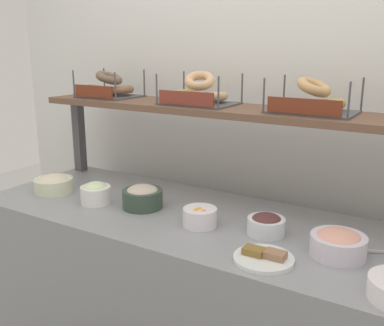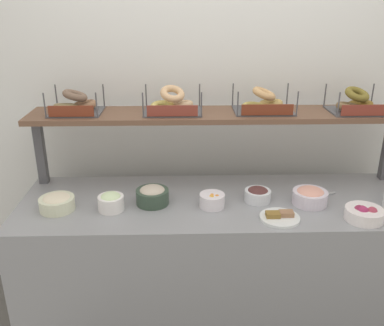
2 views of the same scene
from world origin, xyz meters
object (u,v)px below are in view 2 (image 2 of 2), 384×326
serving_spoon_near_plate (319,196)px  bowl_potato_salad (57,202)px  bowl_scallion_spread (111,201)px  bagel_basket_plain (172,104)px  bowl_fruit_salad (212,200)px  bowl_lox_spread (310,196)px  bowl_chocolate_spread (258,194)px  bagel_basket_cinnamon_raisin (356,104)px  bagel_basket_poppy (75,105)px  bowl_tuna_salad (152,195)px  bowl_beet_salad (364,214)px  serving_plate_white (280,217)px  bagel_basket_sesame (263,104)px

serving_spoon_near_plate → bowl_potato_salad: bearing=-175.7°
bowl_scallion_spread → bagel_basket_plain: bearing=48.6°
bowl_fruit_salad → serving_spoon_near_plate: (0.61, 0.10, -0.03)m
bowl_lox_spread → bowl_chocolate_spread: bearing=171.6°
bowl_fruit_salad → bagel_basket_cinnamon_raisin: (0.84, 0.33, 0.44)m
serving_spoon_near_plate → bagel_basket_poppy: (-1.37, 0.26, 0.47)m
bowl_potato_salad → bowl_tuna_salad: bowl_tuna_salad is taller
bowl_fruit_salad → bowl_beet_salad: bearing=-12.1°
serving_plate_white → bagel_basket_poppy: (-1.09, 0.50, 0.47)m
serving_spoon_near_plate → bagel_basket_sesame: bearing=138.9°
bagel_basket_plain → bagel_basket_cinnamon_raisin: bearing=-1.0°
bowl_chocolate_spread → bagel_basket_poppy: bearing=164.0°
bowl_potato_salad → bagel_basket_cinnamon_raisin: (1.66, 0.34, 0.43)m
serving_spoon_near_plate → bagel_basket_cinnamon_raisin: bearing=44.8°
bowl_fruit_salad → bagel_basket_cinnamon_raisin: bearing=21.3°
bowl_tuna_salad → bagel_basket_cinnamon_raisin: (1.16, 0.28, 0.43)m
bagel_basket_plain → bowl_tuna_salad: bearing=-110.3°
bowl_potato_salad → serving_plate_white: size_ratio=0.91×
bowl_fruit_salad → bagel_basket_poppy: 0.95m
bowl_lox_spread → bagel_basket_poppy: (-1.29, 0.33, 0.43)m
bowl_potato_salad → serving_spoon_near_plate: bearing=4.3°
bowl_scallion_spread → serving_plate_white: 0.88m
bowl_chocolate_spread → bagel_basket_poppy: (-1.02, 0.29, 0.44)m
bowl_potato_salad → serving_spoon_near_plate: (1.43, 0.11, -0.04)m
bowl_beet_salad → bowl_tuna_salad: 1.10m
bowl_scallion_spread → bowl_chocolate_spread: 0.79m
bowl_tuna_salad → bagel_basket_plain: 0.53m
bowl_scallion_spread → bagel_basket_poppy: 0.61m
serving_plate_white → bagel_basket_cinnamon_raisin: bagel_basket_cinnamon_raisin is taller
bowl_chocolate_spread → bagel_basket_sesame: 0.53m
bowl_lox_spread → bagel_basket_sesame: bearing=123.6°
bowl_lox_spread → bagel_basket_sesame: 0.59m
bowl_fruit_salad → bowl_beet_salad: bowl_beet_salad is taller
bowl_lox_spread → bowl_fruit_salad: bearing=-177.7°
bowl_fruit_salad → bowl_lox_spread: bearing=2.3°
bowl_chocolate_spread → bagel_basket_plain: 0.70m
bowl_beet_salad → bagel_basket_poppy: (-1.52, 0.51, 0.44)m
bowl_beet_salad → serving_plate_white: (-0.42, 0.02, -0.02)m
bagel_basket_sesame → bowl_scallion_spread: bearing=-156.2°
serving_plate_white → bagel_basket_poppy: bearing=155.5°
bowl_scallion_spread → bagel_basket_sesame: 1.02m
bowl_scallion_spread → bowl_fruit_salad: size_ratio=1.01×
serving_plate_white → bowl_lox_spread: bearing=39.8°
bowl_tuna_salad → bowl_chocolate_spread: (0.58, 0.02, -0.01)m
bowl_beet_salad → bagel_basket_sesame: bagel_basket_sesame is taller
bagel_basket_sesame → bowl_chocolate_spread: bearing=-101.1°
bowl_potato_salad → bagel_basket_cinnamon_raisin: bearing=11.5°
bagel_basket_poppy → bagel_basket_cinnamon_raisin: (1.60, -0.03, -0.00)m
bowl_potato_salad → bowl_chocolate_spread: size_ratio=1.28×
bowl_tuna_salad → bagel_basket_cinnamon_raisin: bearing=13.6°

